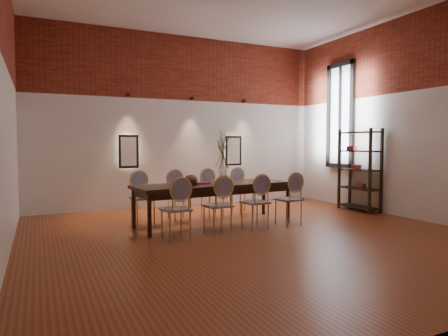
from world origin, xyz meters
name	(u,v)px	position (x,y,z in m)	size (l,w,h in m)	color
floor	(256,236)	(0.00, 0.00, -0.01)	(7.00, 7.00, 0.02)	#95421F
wall_back	(182,122)	(0.00, 3.55, 2.00)	(7.00, 0.10, 4.00)	silver
wall_right	(415,117)	(3.55, 0.00, 2.00)	(0.10, 7.00, 4.00)	silver
brick_band_back	(183,68)	(0.00, 3.48, 3.25)	(7.00, 0.02, 1.50)	maroon
brick_band_right	(414,51)	(3.48, 0.00, 3.25)	(0.02, 7.00, 1.50)	maroon
niche_left	(128,151)	(-1.30, 3.45, 1.30)	(0.36, 0.06, 0.66)	#FFEAC6
niche_right	(233,151)	(1.30, 3.45, 1.30)	(0.36, 0.06, 0.66)	#FFEAC6
spot_fixture_left	(128,95)	(-1.30, 3.42, 2.55)	(0.08, 0.08, 0.10)	black
spot_fixture_mid	(192,98)	(0.20, 3.42, 2.55)	(0.08, 0.08, 0.10)	black
spot_fixture_right	(244,101)	(1.60, 3.42, 2.55)	(0.08, 0.08, 0.10)	black
window_glass	(341,115)	(3.46, 2.00, 2.15)	(0.02, 0.78, 2.38)	silver
window_frame	(340,115)	(3.44, 2.00, 2.15)	(0.08, 0.90, 2.50)	black
window_mullion	(340,115)	(3.44, 2.00, 2.15)	(0.06, 0.06, 2.40)	black
dining_table	(215,204)	(-0.23, 1.11, 0.38)	(2.94, 0.94, 0.75)	#32190A
chair_near_a	(176,209)	(-1.25, 0.26, 0.47)	(0.44, 0.44, 0.94)	tan
chair_near_b	(218,206)	(-0.52, 0.33, 0.47)	(0.44, 0.44, 0.94)	tan
chair_near_c	(255,202)	(0.21, 0.40, 0.47)	(0.44, 0.44, 0.94)	tan
chair_near_d	(288,199)	(0.94, 0.47, 0.47)	(0.44, 0.44, 0.94)	tan
chair_far_a	(143,198)	(-1.39, 1.76, 0.47)	(0.44, 0.44, 0.94)	tan
chair_far_b	(179,195)	(-0.66, 1.83, 0.47)	(0.44, 0.44, 0.94)	tan
chair_far_c	(212,193)	(0.07, 1.90, 0.47)	(0.44, 0.44, 0.94)	tan
chair_far_d	(243,191)	(0.80, 1.97, 0.47)	(0.44, 0.44, 0.94)	tan
vase	(223,175)	(-0.05, 1.13, 0.90)	(0.14, 0.14, 0.30)	silver
dried_branches	(223,150)	(-0.05, 1.13, 1.35)	(0.50, 0.50, 0.70)	#473C2A
bowl	(191,180)	(-0.72, 1.02, 0.84)	(0.24, 0.24, 0.18)	brown
book	(201,183)	(-0.49, 1.10, 0.77)	(0.26, 0.18, 0.03)	#962973
shelving_rack	(359,170)	(3.28, 1.16, 0.90)	(0.38, 1.00, 1.80)	black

